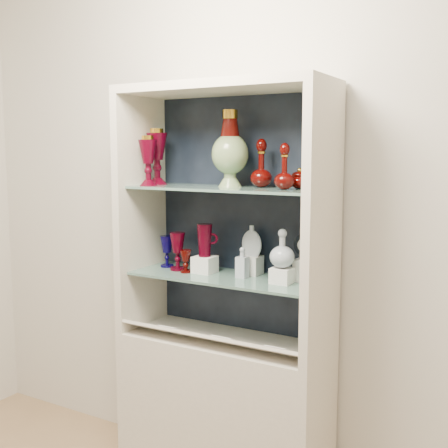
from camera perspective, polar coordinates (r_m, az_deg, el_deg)
The scene contains 30 objects.
wall_back at distance 2.78m, azimuth 2.25°, elevation 2.55°, with size 3.50×0.02×2.80m, color beige.
cabinet_base at distance 2.87m, azimuth 0.00°, elevation -18.62°, with size 1.00×0.40×0.75m, color beige.
cabinet_back_panel at distance 2.76m, azimuth 1.96°, elevation 0.96°, with size 0.98×0.02×1.15m, color black.
cabinet_side_left at distance 2.87m, azimuth -8.36°, elevation 1.11°, with size 0.04×0.40×1.15m, color beige.
cabinet_side_right at distance 2.40m, azimuth 10.00°, elevation -0.15°, with size 0.04×0.40×1.15m, color beige.
cabinet_top_cap at distance 2.60m, azimuth 0.00°, elevation 13.70°, with size 1.00×0.40×0.04m, color beige.
shelf_lower at distance 2.66m, azimuth 0.21°, elevation -5.42°, with size 0.92×0.34×0.01m, color slate.
shelf_upper at distance 2.60m, azimuth 0.22°, elevation 3.63°, with size 0.92×0.34×0.01m, color slate.
label_ledge at distance 2.63m, azimuth -1.22°, elevation -11.58°, with size 0.92×0.18×0.01m, color beige.
label_card_0 at distance 2.48m, azimuth 5.47°, elevation -12.44°, with size 0.10×0.07×0.00m, color white.
label_card_1 at distance 2.75m, azimuth -5.45°, elevation -10.45°, with size 0.10×0.07×0.00m, color white.
label_card_2 at distance 2.59m, azimuth 0.02°, elevation -11.50°, with size 0.10×0.07×0.00m, color white.
pedestal_lamp_left at distance 2.83m, azimuth -6.82°, elevation 6.81°, with size 0.11×0.11×0.28m, color #41000F, non-canonical shape.
pedestal_lamp_right at distance 2.74m, azimuth -7.73°, elevation 6.39°, with size 0.09×0.09×0.24m, color #41000F, non-canonical shape.
enamel_urn at distance 2.63m, azimuth 0.62°, elevation 7.67°, with size 0.17×0.17×0.35m, color #0B421E, non-canonical shape.
ruby_decanter_a at distance 2.44m, azimuth 6.17°, elevation 6.12°, with size 0.09×0.09×0.23m, color #3C0401, non-canonical shape.
ruby_decanter_b at distance 2.58m, azimuth 3.82°, elevation 6.33°, with size 0.10×0.10×0.24m, color #3C0401, non-canonical shape.
lidded_bowl at distance 2.50m, azimuth 7.67°, elevation 4.65°, with size 0.09×0.09×0.10m, color #3C0401, non-canonical shape.
cobalt_goblet at distance 2.87m, azimuth -5.83°, elevation -2.78°, with size 0.07×0.07×0.16m, color #06013B, non-canonical shape.
ruby_goblet_tall at distance 2.78m, azimuth -4.73°, elevation -2.79°, with size 0.08×0.08×0.19m, color #41000F, non-canonical shape.
ruby_goblet_small at distance 2.73m, azimuth -3.91°, elevation -3.80°, with size 0.06×0.06×0.11m, color #3C0401, non-canonical shape.
riser_ruby_pitcher at distance 2.73m, azimuth -1.97°, elevation -4.14°, with size 0.10×0.10×0.08m, color silver.
ruby_pitcher at distance 2.71m, azimuth -1.98°, elevation -1.67°, with size 0.12×0.08×0.16m, color #41000F, non-canonical shape.
clear_square_bottle at distance 2.62m, azimuth 1.87°, elevation -3.91°, with size 0.05×0.05×0.14m, color #A0ABB8, non-canonical shape.
riser_flat_flask at distance 2.69m, azimuth 2.81°, elevation -4.18°, with size 0.09×0.09×0.09m, color silver.
flat_flask at distance 2.67m, azimuth 2.83°, elevation -1.65°, with size 0.11×0.04×0.15m, color silver, non-canonical shape.
riser_clear_round_decanter at distance 2.52m, azimuth 5.90°, elevation -5.24°, with size 0.09×0.09×0.07m, color silver.
clear_round_decanter at distance 2.50m, azimuth 5.94°, elevation -2.59°, with size 0.11×0.11×0.17m, color #A0ABB8, non-canonical shape.
riser_cameo_medallion at distance 2.57m, azimuth 8.11°, elevation -4.68°, with size 0.08×0.08×0.10m, color silver.
cameo_medallion at distance 2.55m, azimuth 8.16°, elevation -2.26°, with size 0.10×0.04×0.12m, color black, non-canonical shape.
Camera 1 is at (1.28, -0.71, 1.64)m, focal length 45.00 mm.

